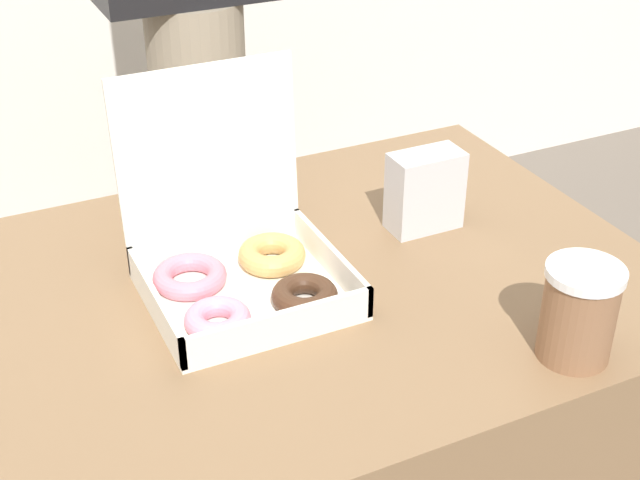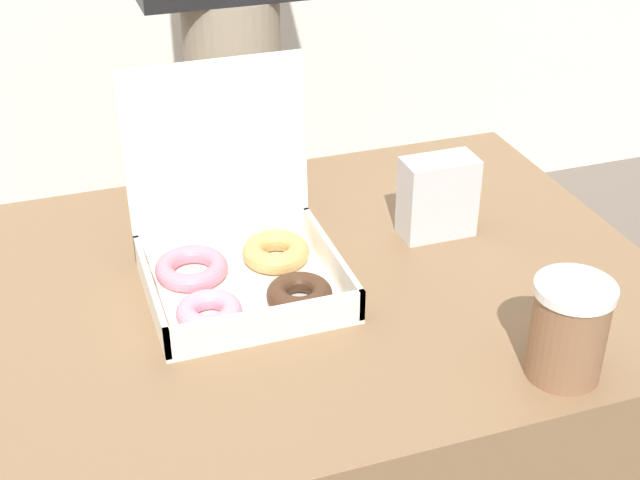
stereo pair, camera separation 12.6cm
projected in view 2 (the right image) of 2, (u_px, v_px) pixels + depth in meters
The scene contains 4 objects.
table at pixel (296, 459), 1.48m from camera, with size 1.07×0.76×0.71m.
donut_box at pixel (239, 256), 1.27m from camera, with size 0.27×0.27×0.30m.
coffee_cup at pixel (569, 330), 1.09m from camera, with size 0.10×0.10×0.13m.
napkin_holder at pixel (438, 197), 1.39m from camera, with size 0.12×0.06×0.13m.
Camera 2 is at (-0.31, -1.04, 1.43)m, focal length 50.00 mm.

